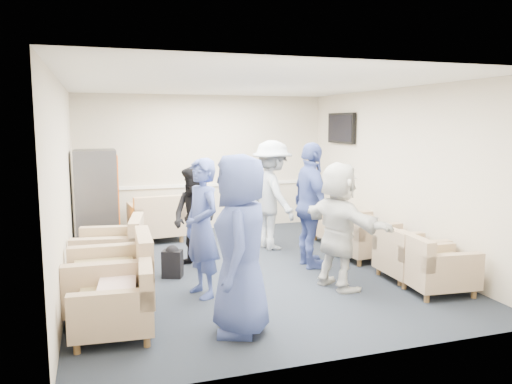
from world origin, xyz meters
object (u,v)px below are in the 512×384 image
object	(u,v)px
armchair_right_midnear	(408,258)
armchair_left_far	(114,253)
person_back_right	(272,195)
armchair_right_near	(433,268)
armchair_right_midfar	(361,238)
person_front_left	(241,245)
vending_machine	(97,200)
person_mid_right	(311,205)
armchair_left_near	(119,306)
armchair_right_far	(339,225)
person_front_right	(339,226)
person_mid_left	(202,228)
person_back_left	(195,218)
armchair_left_mid	(115,280)
armchair_corner	(157,221)

from	to	relation	value
armchair_right_midnear	armchair_left_far	bearing A→B (deg)	72.08
person_back_right	armchair_right_near	bearing A→B (deg)	-166.12
armchair_right_midfar	person_front_left	xyz separation A→B (m)	(-2.61, -2.11, 0.59)
armchair_left_far	person_back_right	xyz separation A→B (m)	(2.65, 0.87, 0.57)
vending_machine	person_back_right	distance (m)	2.97
vending_machine	person_mid_right	distance (m)	3.67
armchair_left_near	armchair_right_midnear	size ratio (longest dim) A/B	1.06
armchair_left_near	person_mid_right	world-z (taller)	person_mid_right
armchair_right_near	armchair_right_midfar	size ratio (longest dim) A/B	0.93
armchair_left_near	armchair_right_far	size ratio (longest dim) A/B	0.95
armchair_right_midfar	person_front_right	distance (m)	1.61
person_back_right	person_mid_right	xyz separation A→B (m)	(0.18, -1.21, 0.01)
armchair_right_midfar	person_mid_left	xyz separation A→B (m)	(-2.76, -0.90, 0.53)
person_back_left	person_back_right	bearing A→B (deg)	81.39
armchair_left_near	person_front_left	distance (m)	1.38
armchair_right_far	person_back_right	world-z (taller)	person_back_right
armchair_left_mid	person_back_right	world-z (taller)	person_back_right
armchair_right_midnear	person_back_left	xyz separation A→B (m)	(-2.69, 1.43, 0.45)
armchair_left_near	person_mid_left	size ratio (longest dim) A/B	0.50
vending_machine	armchair_left_far	bearing A→B (deg)	-83.69
person_mid_right	armchair_left_far	bearing A→B (deg)	86.06
armchair_right_midnear	person_front_right	distance (m)	1.20
armchair_left_mid	armchair_left_far	distance (m)	1.31
person_front_right	armchair_left_mid	bearing A→B (deg)	74.81
armchair_right_near	person_front_left	world-z (taller)	person_front_left
armchair_left_mid	armchair_corner	bearing A→B (deg)	167.50
armchair_right_midnear	armchair_right_midfar	distance (m)	1.16
armchair_right_midnear	person_front_left	bearing A→B (deg)	110.72
armchair_left_near	armchair_right_midfar	distance (m)	4.23
armchair_left_far	armchair_right_near	world-z (taller)	armchair_left_far
person_front_left	person_mid_left	size ratio (longest dim) A/B	1.07
vending_machine	person_front_left	xyz separation A→B (m)	(1.37, -4.03, 0.07)
vending_machine	person_back_right	xyz separation A→B (m)	(2.84, -0.86, 0.08)
armchair_left_near	person_back_right	distance (m)	3.98
person_mid_left	person_front_right	size ratio (longest dim) A/B	1.04
armchair_left_mid	person_front_right	xyz separation A→B (m)	(2.81, -0.03, 0.45)
armchair_corner	person_back_right	world-z (taller)	person_back_right
armchair_right_near	person_mid_left	distance (m)	2.98
armchair_right_far	person_back_right	bearing A→B (deg)	86.00
armchair_right_midnear	person_mid_right	world-z (taller)	person_mid_right
person_mid_left	person_mid_right	bearing A→B (deg)	95.64
armchair_right_far	armchair_corner	world-z (taller)	armchair_corner
armchair_left_mid	person_front_left	xyz separation A→B (m)	(1.21, -0.98, 0.55)
armchair_left_mid	person_back_right	distance (m)	3.50
armchair_right_midnear	vending_machine	bearing A→B (deg)	54.03
armchair_right_midnear	person_mid_right	distance (m)	1.56
armchair_right_midfar	armchair_right_near	bearing A→B (deg)	175.43
armchair_right_near	person_back_right	xyz separation A→B (m)	(-1.20, 2.74, 0.61)
vending_machine	armchair_corner	bearing A→B (deg)	18.00
person_front_left	armchair_corner	bearing A→B (deg)	-156.79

